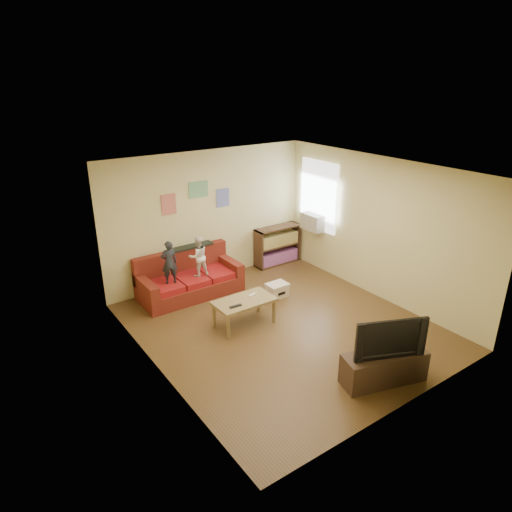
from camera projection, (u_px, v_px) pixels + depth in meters
room_shell at (284, 254)px, 7.38m from camera, size 4.52×5.02×2.72m
sofa at (189, 280)px, 8.96m from camera, size 1.98×0.91×0.87m
child_a at (169, 262)px, 8.39m from camera, size 0.34×0.25×0.83m
child_b at (198, 256)px, 8.71m from camera, size 0.41×0.34×0.79m
coffee_table at (244, 303)px, 7.81m from camera, size 1.04×0.57×0.47m
remote at (236, 306)px, 7.55m from camera, size 0.22×0.07×0.02m
game_controller at (252, 295)px, 7.92m from camera, size 0.15×0.08×0.03m
bookshelf at (277, 247)px, 10.36m from camera, size 1.10×0.33×0.88m
window at (318, 196)px, 9.70m from camera, size 0.04×1.08×1.48m
ac_unit at (313, 222)px, 9.85m from camera, size 0.28×0.55×0.35m
artwork_left at (169, 204)px, 8.66m from camera, size 0.30×0.01×0.40m
artwork_center at (198, 189)px, 8.94m from camera, size 0.42×0.01×0.32m
artwork_right at (223, 198)px, 9.32m from camera, size 0.30×0.01×0.38m
file_box at (277, 290)px, 8.88m from camera, size 0.40×0.31×0.28m
tv_stand at (384, 367)px, 6.41m from camera, size 1.27×0.73×0.45m
television at (388, 336)px, 6.21m from camera, size 0.99×0.53×0.59m
tissue at (254, 291)px, 9.03m from camera, size 0.11×0.11×0.10m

